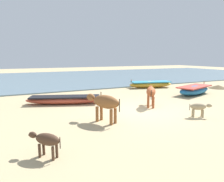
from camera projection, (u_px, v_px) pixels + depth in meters
name	position (u px, v px, depth m)	size (l,w,h in m)	color
ground	(142.00, 110.00, 9.87)	(80.00, 80.00, 0.00)	tan
sea_water	(65.00, 78.00, 24.66)	(60.00, 20.00, 0.08)	slate
fishing_boat_1	(194.00, 90.00, 13.84)	(3.49, 2.16, 0.79)	#1E669E
fishing_boat_2	(65.00, 100.00, 11.08)	(4.24, 2.28, 0.63)	#B74733
fishing_boat_4	(151.00, 84.00, 16.92)	(3.80, 1.83, 0.72)	gold
cow_adult_rust	(151.00, 92.00, 10.44)	(1.13, 1.43, 1.02)	#9E4C28
calf_near_dark	(46.00, 140.00, 5.14)	(0.79, 0.83, 0.64)	#4C3323
calf_far_dun	(199.00, 107.00, 8.63)	(0.86, 0.60, 0.60)	tan
cow_second_adult_brown	(105.00, 103.00, 7.90)	(1.05, 1.57, 1.08)	brown
debris_pile_1	(218.00, 87.00, 16.54)	(1.50, 1.50, 0.27)	brown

